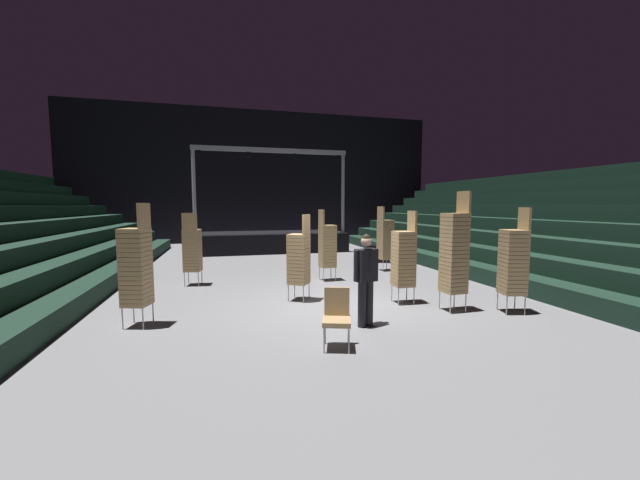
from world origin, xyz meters
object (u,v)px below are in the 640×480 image
(stage_riser, at_px, (270,240))
(chair_stack_front_left, at_px, (136,266))
(chair_stack_rear_right, at_px, (299,258))
(chair_stack_front_right, at_px, (513,261))
(chair_stack_mid_left, at_px, (327,245))
(chair_stack_mid_right, at_px, (404,257))
(chair_stack_rear_centre, at_px, (454,252))
(equipment_road_case, at_px, (377,253))
(chair_stack_rear_left, at_px, (385,239))
(chair_stack_mid_centre, at_px, (192,249))
(man_with_tie, at_px, (366,274))
(loose_chair_near_man, at_px, (337,314))

(stage_riser, xyz_separation_m, chair_stack_front_left, (-3.74, -10.66, 0.60))
(chair_stack_rear_right, bearing_deg, chair_stack_front_right, -83.90)
(chair_stack_mid_left, distance_m, chair_stack_mid_right, 3.09)
(chair_stack_rear_centre, relative_size, equipment_road_case, 2.84)
(equipment_road_case, bearing_deg, chair_stack_rear_centre, -99.85)
(chair_stack_rear_right, distance_m, equipment_road_case, 6.56)
(chair_stack_front_left, distance_m, chair_stack_front_right, 7.50)
(chair_stack_front_left, height_order, chair_stack_rear_left, chair_stack_front_left)
(chair_stack_mid_left, bearing_deg, chair_stack_mid_centre, -99.47)
(man_with_tie, bearing_deg, chair_stack_mid_right, -157.32)
(chair_stack_rear_left, bearing_deg, chair_stack_front_right, -1.82)
(chair_stack_mid_right, xyz_separation_m, chair_stack_rear_right, (-2.28, 0.85, -0.04))
(chair_stack_front_left, xyz_separation_m, chair_stack_rear_left, (6.96, 4.25, -0.04))
(chair_stack_mid_right, xyz_separation_m, equipment_road_case, (1.90, 5.85, -0.72))
(equipment_road_case, xyz_separation_m, loose_chair_near_man, (-4.18, -7.99, 0.19))
(stage_riser, distance_m, chair_stack_mid_right, 10.60)
(chair_stack_mid_right, height_order, equipment_road_case, chair_stack_mid_right)
(chair_stack_front_left, distance_m, loose_chair_near_man, 3.86)
(chair_stack_rear_right, distance_m, chair_stack_rear_centre, 3.47)
(chair_stack_mid_left, bearing_deg, chair_stack_front_right, 29.44)
(chair_stack_rear_right, xyz_separation_m, equipment_road_case, (4.19, 5.00, -0.68))
(chair_stack_mid_left, height_order, chair_stack_rear_left, chair_stack_rear_left)
(chair_stack_mid_right, xyz_separation_m, chair_stack_mid_centre, (-4.87, 3.23, -0.04))
(chair_stack_rear_right, height_order, chair_stack_rear_centre, chair_stack_rear_centre)
(chair_stack_front_left, xyz_separation_m, chair_stack_mid_left, (4.57, 3.16, -0.08))
(chair_stack_rear_left, xyz_separation_m, chair_stack_rear_centre, (-0.64, -4.85, 0.17))
(man_with_tie, xyz_separation_m, chair_stack_front_left, (-4.12, 1.07, 0.17))
(man_with_tie, distance_m, chair_stack_rear_right, 2.31)
(chair_stack_front_left, bearing_deg, equipment_road_case, -34.56)
(chair_stack_rear_right, bearing_deg, chair_stack_rear_left, -16.00)
(man_with_tie, xyz_separation_m, equipment_road_case, (3.35, 7.16, -0.64))
(chair_stack_rear_left, height_order, chair_stack_rear_centre, chair_stack_rear_centre)
(chair_stack_mid_right, height_order, chair_stack_rear_right, chair_stack_mid_right)
(stage_riser, height_order, man_with_tie, stage_riser)
(chair_stack_front_right, height_order, chair_stack_mid_left, chair_stack_front_right)
(man_with_tie, bearing_deg, equipment_road_case, -134.41)
(chair_stack_front_right, bearing_deg, chair_stack_rear_right, 76.40)
(loose_chair_near_man, bearing_deg, equipment_road_case, -99.56)
(chair_stack_front_right, bearing_deg, man_with_tie, 104.09)
(loose_chair_near_man, bearing_deg, chair_stack_rear_centre, -138.64)
(chair_stack_front_right, bearing_deg, chair_stack_mid_left, 47.84)
(chair_stack_rear_centre, bearing_deg, loose_chair_near_man, 111.01)
(chair_stack_front_right, xyz_separation_m, loose_chair_near_man, (-4.13, -0.86, -0.58))
(chair_stack_front_left, bearing_deg, chair_stack_mid_centre, 4.90)
(chair_stack_mid_left, xyz_separation_m, chair_stack_rear_centre, (1.75, -3.76, 0.21))
(stage_riser, relative_size, chair_stack_mid_centre, 3.57)
(chair_stack_mid_centre, xyz_separation_m, chair_stack_rear_centre, (5.62, -4.07, 0.25))
(chair_stack_mid_left, bearing_deg, chair_stack_rear_centre, 20.08)
(chair_stack_mid_right, bearing_deg, chair_stack_front_right, -121.74)
(chair_stack_mid_centre, bearing_deg, chair_stack_front_right, -23.04)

